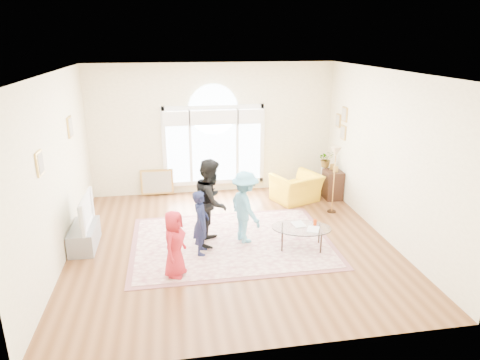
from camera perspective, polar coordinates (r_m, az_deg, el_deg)
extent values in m
plane|color=#583218|center=(8.32, -1.11, -8.37)|extent=(6.00, 6.00, 0.00)
plane|color=#FFF4C8|center=(10.62, -3.55, 6.75)|extent=(6.00, 0.00, 6.00)
plane|color=#FFF4C8|center=(4.97, 3.88, -7.36)|extent=(6.00, 0.00, 6.00)
plane|color=#FFF4C8|center=(7.89, -23.28, 1.08)|extent=(0.00, 6.00, 6.00)
plane|color=#FFF4C8|center=(8.66, 18.88, 3.07)|extent=(0.00, 6.00, 6.00)
plane|color=white|center=(7.44, -1.27, 14.19)|extent=(6.00, 6.00, 0.00)
cube|color=white|center=(10.93, -3.39, -0.23)|extent=(2.50, 0.08, 0.10)
cube|color=white|center=(10.48, -3.59, 9.65)|extent=(2.50, 0.08, 0.10)
cube|color=white|center=(10.62, -10.07, 4.28)|extent=(0.10, 0.08, 2.00)
cube|color=white|center=(10.86, 2.95, 4.86)|extent=(0.10, 0.08, 2.00)
cube|color=#C6E2FF|center=(10.62, -8.31, 4.37)|extent=(0.55, 0.02, 1.80)
cube|color=#C6E2FF|center=(10.79, 1.26, 4.80)|extent=(0.55, 0.02, 1.80)
cube|color=#C6E2FF|center=(10.67, -3.49, 4.60)|extent=(1.10, 0.02, 1.80)
cylinder|color=#C6E2FF|center=(10.49, -3.58, 9.38)|extent=(1.20, 0.02, 1.20)
cube|color=white|center=(10.62, -6.63, 4.44)|extent=(0.07, 0.04, 1.80)
cube|color=white|center=(10.73, -0.37, 4.72)|extent=(0.07, 0.04, 1.80)
cube|color=white|center=(10.39, -8.48, 8.12)|extent=(0.65, 0.12, 0.35)
cube|color=white|center=(10.44, -3.52, 8.34)|extent=(1.20, 0.12, 0.35)
cube|color=white|center=(10.57, 1.37, 8.49)|extent=(0.65, 0.12, 0.35)
cube|color=tan|center=(9.01, -21.74, 6.58)|extent=(0.03, 0.34, 0.40)
cube|color=#ADA38E|center=(9.00, -21.63, 6.59)|extent=(0.01, 0.28, 0.34)
cube|color=tan|center=(6.95, -25.16, 2.04)|extent=(0.03, 0.30, 0.36)
cube|color=#ADA38E|center=(6.94, -25.01, 2.05)|extent=(0.01, 0.24, 0.30)
cube|color=tan|center=(10.37, 13.78, 8.50)|extent=(0.03, 0.28, 0.34)
cube|color=#ADA38E|center=(10.36, 13.69, 8.50)|extent=(0.01, 0.22, 0.28)
cube|color=tan|center=(10.45, 13.60, 6.18)|extent=(0.03, 0.28, 0.34)
cube|color=#ADA38E|center=(10.44, 13.51, 6.18)|extent=(0.01, 0.22, 0.28)
cube|color=tan|center=(10.72, 12.97, 7.74)|extent=(0.03, 0.26, 0.32)
cube|color=#ADA38E|center=(10.71, 12.88, 7.74)|extent=(0.01, 0.20, 0.26)
cube|color=beige|center=(8.34, -1.12, -8.22)|extent=(3.60, 2.60, 0.02)
cube|color=#875151|center=(8.34, -1.12, -8.24)|extent=(3.80, 2.80, 0.01)
cube|color=gray|center=(8.59, -20.04, -7.09)|extent=(0.45, 1.00, 0.42)
imported|color=black|center=(8.40, -20.42, -3.95)|extent=(0.14, 1.04, 0.60)
cube|color=#59A6CE|center=(8.38, -19.81, -3.92)|extent=(0.02, 0.85, 0.48)
ellipsoid|color=silver|center=(8.04, 8.20, -6.33)|extent=(1.25, 0.96, 0.02)
cylinder|color=black|center=(8.33, 10.50, -7.12)|extent=(0.03, 0.03, 0.40)
cylinder|color=black|center=(8.29, 5.64, -7.01)|extent=(0.03, 0.03, 0.40)
cylinder|color=black|center=(7.97, 10.74, -8.36)|extent=(0.03, 0.03, 0.40)
cylinder|color=black|center=(7.93, 5.64, -8.25)|extent=(0.03, 0.03, 0.40)
imported|color=#B2A58C|center=(8.06, 7.12, -6.01)|extent=(0.24, 0.31, 0.03)
imported|color=#B2A58C|center=(7.96, 8.96, -6.45)|extent=(0.32, 0.35, 0.02)
cylinder|color=#C63C0C|center=(8.12, 9.97, -5.63)|extent=(0.07, 0.07, 0.12)
imported|color=yellow|center=(10.31, 7.52, -1.05)|extent=(1.28, 1.21, 0.67)
cube|color=black|center=(10.65, 12.23, -0.59)|extent=(0.40, 0.50, 0.70)
cylinder|color=black|center=(9.93, 12.11, -4.10)|extent=(0.20, 0.20, 0.02)
cylinder|color=#B08237|center=(9.70, 12.37, -0.47)|extent=(0.02, 0.02, 1.35)
cone|color=#CCB284|center=(9.49, 12.67, 3.67)|extent=(0.29, 0.29, 0.22)
cylinder|color=white|center=(10.91, 11.21, -0.05)|extent=(0.20, 0.20, 0.70)
imported|color=#33722D|center=(10.75, 11.40, 2.76)|extent=(0.39, 0.34, 0.42)
cube|color=tan|center=(10.92, -10.89, -1.97)|extent=(0.80, 0.14, 0.62)
imported|color=red|center=(7.07, -8.73, -8.39)|extent=(0.55, 0.65, 1.13)
imported|color=#161C3D|center=(7.70, -5.22, -5.68)|extent=(0.36, 0.48, 1.19)
imported|color=black|center=(8.01, -3.85, -2.91)|extent=(0.83, 0.95, 1.64)
imported|color=#57A5C4|center=(8.08, 0.69, -3.62)|extent=(0.79, 1.02, 1.39)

